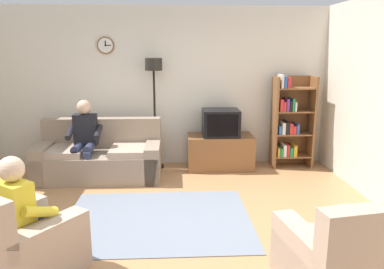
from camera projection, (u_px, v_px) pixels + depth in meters
ground_plane at (160, 232)px, 4.18m from camera, size 12.00×12.00×0.00m
back_wall_assembly at (163, 87)px, 6.46m from camera, size 6.20×0.17×2.70m
couch at (100, 158)px, 5.88m from camera, size 1.91×0.89×0.90m
tv_stand at (220, 152)px, 6.35m from camera, size 1.10×0.56×0.57m
tv at (221, 123)px, 6.21m from camera, size 0.60×0.49×0.44m
bookshelf at (290, 122)px, 6.37m from camera, size 0.68×0.36×1.58m
floor_lamp at (154, 83)px, 6.13m from camera, size 0.28×0.28×1.85m
armchair_near_window at (19, 247)px, 3.30m from camera, size 1.16×1.18×0.90m
armchair_near_bookshelf at (339, 260)px, 3.10m from camera, size 0.94×1.00×0.90m
area_rug at (158, 219)px, 4.47m from camera, size 2.20×1.70×0.01m
person_on_couch at (84, 136)px, 5.68m from camera, size 0.51×0.54×1.24m
person_in_left_armchair at (25, 210)px, 3.30m from camera, size 0.62×0.64×1.12m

